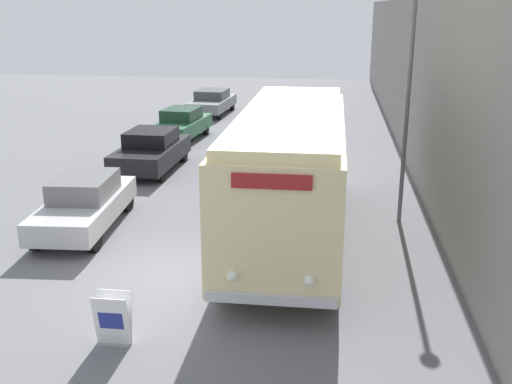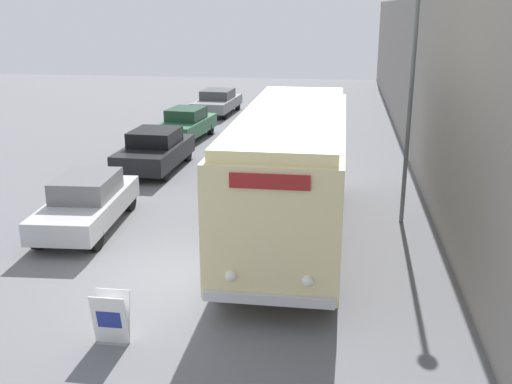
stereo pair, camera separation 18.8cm
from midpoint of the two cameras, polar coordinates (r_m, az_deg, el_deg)
The scene contains 9 objects.
ground_plane at distance 14.26m, azimuth -7.35°, elevation -7.96°, with size 80.00×80.00×0.00m, color slate.
building_wall_right at distance 22.82m, azimuth 15.16°, elevation 9.49°, with size 0.30×60.00×6.35m.
vintage_bus at distance 15.74m, azimuth 2.96°, elevation 2.31°, with size 2.69×9.78×3.50m.
sign_board at distance 11.64m, azimuth -13.92°, elevation -11.75°, with size 0.66×0.38×1.02m.
streetlamp at distance 17.12m, azimuth 14.17°, elevation 11.30°, with size 0.36×0.36×6.87m.
parked_car_near at distance 17.48m, azimuth -16.31°, elevation -1.01°, with size 2.07×4.69×1.52m.
parked_car_mid at distance 23.25m, azimuth -10.18°, elevation 3.92°, with size 2.06×4.44×1.55m.
parked_car_far at distance 28.44m, azimuth -7.33°, elevation 6.44°, with size 2.16×4.40×1.48m.
parked_car_distant at distance 35.25m, azimuth -4.38°, elevation 8.59°, with size 2.21×4.65×1.40m.
Camera 1 is at (3.35, -12.45, 6.05)m, focal length 42.00 mm.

